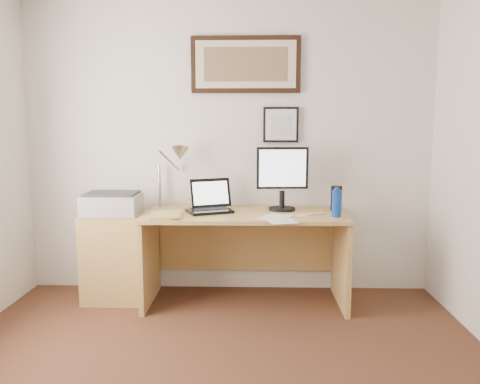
{
  "coord_description": "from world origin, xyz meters",
  "views": [
    {
      "loc": [
        0.21,
        -2.06,
        1.44
      ],
      "look_at": [
        0.12,
        1.43,
        0.95
      ],
      "focal_mm": 35.0,
      "sensor_mm": 36.0,
      "label": 1
    }
  ],
  "objects_px": {
    "water_bottle": "(337,204)",
    "side_cabinet": "(116,257)",
    "book": "(151,215)",
    "laptop": "(210,204)",
    "lcd_monitor": "(282,175)",
    "desk": "(245,239)",
    "printer": "(112,203)"
  },
  "relations": [
    {
      "from": "book",
      "to": "lcd_monitor",
      "type": "relative_size",
      "value": 0.59
    },
    {
      "from": "water_bottle",
      "to": "laptop",
      "type": "relative_size",
      "value": 0.49
    },
    {
      "from": "laptop",
      "to": "printer",
      "type": "bearing_deg",
      "value": -176.9
    },
    {
      "from": "side_cabinet",
      "to": "laptop",
      "type": "relative_size",
      "value": 1.75
    },
    {
      "from": "water_bottle",
      "to": "desk",
      "type": "height_order",
      "value": "water_bottle"
    },
    {
      "from": "book",
      "to": "desk",
      "type": "distance_m",
      "value": 0.81
    },
    {
      "from": "laptop",
      "to": "lcd_monitor",
      "type": "height_order",
      "value": "lcd_monitor"
    },
    {
      "from": "book",
      "to": "laptop",
      "type": "bearing_deg",
      "value": 30.0
    },
    {
      "from": "desk",
      "to": "printer",
      "type": "relative_size",
      "value": 3.64
    },
    {
      "from": "water_bottle",
      "to": "laptop",
      "type": "bearing_deg",
      "value": 168.4
    },
    {
      "from": "water_bottle",
      "to": "book",
      "type": "bearing_deg",
      "value": -178.19
    },
    {
      "from": "side_cabinet",
      "to": "desk",
      "type": "xyz_separation_m",
      "value": [
        1.07,
        0.04,
        0.15
      ]
    },
    {
      "from": "book",
      "to": "laptop",
      "type": "height_order",
      "value": "laptop"
    },
    {
      "from": "side_cabinet",
      "to": "water_bottle",
      "type": "height_order",
      "value": "water_bottle"
    },
    {
      "from": "water_bottle",
      "to": "desk",
      "type": "distance_m",
      "value": 0.81
    },
    {
      "from": "water_bottle",
      "to": "printer",
      "type": "height_order",
      "value": "water_bottle"
    },
    {
      "from": "side_cabinet",
      "to": "book",
      "type": "xyz_separation_m",
      "value": [
        0.36,
        -0.24,
        0.4
      ]
    },
    {
      "from": "water_bottle",
      "to": "printer",
      "type": "distance_m",
      "value": 1.79
    },
    {
      "from": "side_cabinet",
      "to": "lcd_monitor",
      "type": "xyz_separation_m",
      "value": [
        1.37,
        0.07,
        0.68
      ]
    },
    {
      "from": "desk",
      "to": "printer",
      "type": "xyz_separation_m",
      "value": [
        -1.07,
        -0.07,
        0.3
      ]
    },
    {
      "from": "laptop",
      "to": "side_cabinet",
      "type": "bearing_deg",
      "value": -179.62
    },
    {
      "from": "side_cabinet",
      "to": "water_bottle",
      "type": "bearing_deg",
      "value": -6.36
    },
    {
      "from": "water_bottle",
      "to": "book",
      "type": "distance_m",
      "value": 1.42
    },
    {
      "from": "side_cabinet",
      "to": "desk",
      "type": "height_order",
      "value": "desk"
    },
    {
      "from": "side_cabinet",
      "to": "laptop",
      "type": "bearing_deg",
      "value": 0.38
    },
    {
      "from": "side_cabinet",
      "to": "printer",
      "type": "xyz_separation_m",
      "value": [
        -0.0,
        -0.04,
        0.45
      ]
    },
    {
      "from": "water_bottle",
      "to": "printer",
      "type": "relative_size",
      "value": 0.46
    },
    {
      "from": "book",
      "to": "printer",
      "type": "distance_m",
      "value": 0.42
    },
    {
      "from": "water_bottle",
      "to": "lcd_monitor",
      "type": "xyz_separation_m",
      "value": [
        -0.4,
        0.27,
        0.19
      ]
    },
    {
      "from": "water_bottle",
      "to": "side_cabinet",
      "type": "bearing_deg",
      "value": 173.64
    },
    {
      "from": "book",
      "to": "laptop",
      "type": "distance_m",
      "value": 0.5
    },
    {
      "from": "water_bottle",
      "to": "lcd_monitor",
      "type": "height_order",
      "value": "lcd_monitor"
    }
  ]
}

